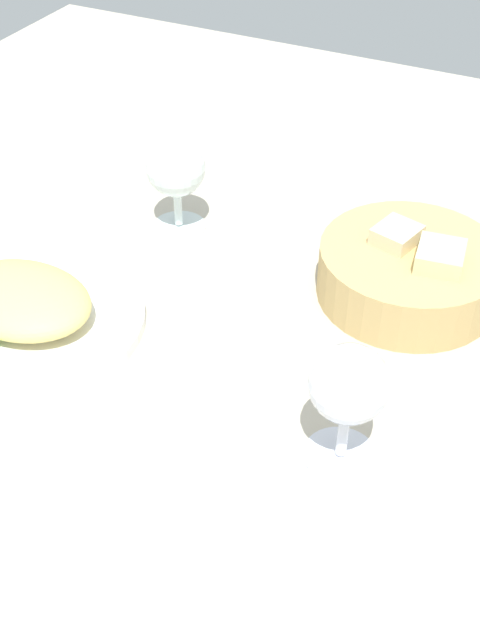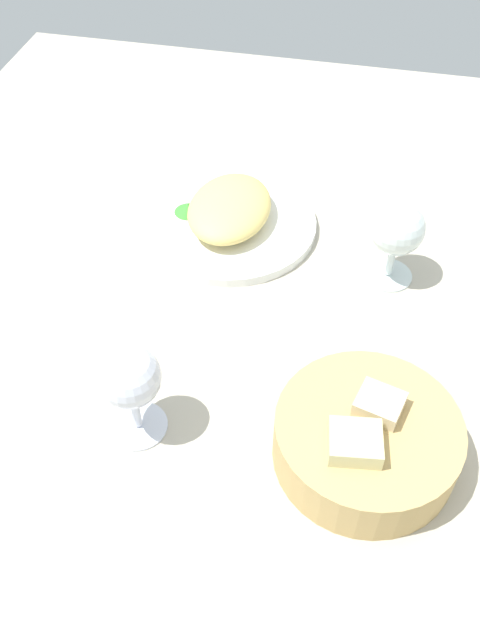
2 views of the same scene
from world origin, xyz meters
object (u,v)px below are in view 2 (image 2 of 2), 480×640
at_px(plate, 230,224).
at_px(wine_glass_near, 130,381).
at_px(bread_basket, 366,440).
at_px(wine_glass_far, 397,232).

xyz_separation_m(plate, wine_glass_near, (0.37, -0.02, 0.08)).
height_order(bread_basket, wine_glass_far, wine_glass_far).
height_order(plate, bread_basket, bread_basket).
distance_m(wine_glass_near, wine_glass_far, 0.41).
xyz_separation_m(wine_glass_near, wine_glass_far, (-0.31, 0.26, -0.01)).
bearing_deg(bread_basket, wine_glass_near, -86.35).
distance_m(plate, wine_glass_far, 0.25).
xyz_separation_m(plate, wine_glass_far, (0.05, 0.24, 0.07)).
distance_m(bread_basket, wine_glass_near, 0.26).
relative_size(bread_basket, wine_glass_near, 1.57).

